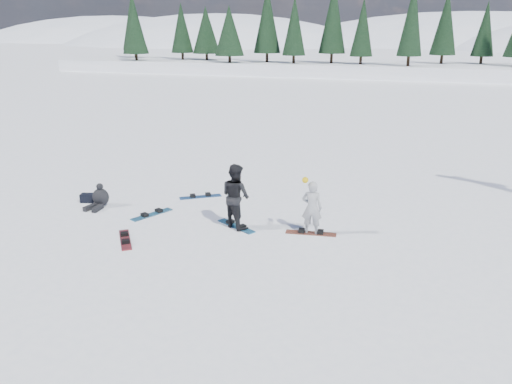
% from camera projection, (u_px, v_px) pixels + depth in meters
% --- Properties ---
extents(ground, '(420.00, 420.00, 0.00)m').
position_uv_depth(ground, '(264.00, 230.00, 15.10)').
color(ground, white).
rests_on(ground, ground).
extents(alpine_backdrop, '(412.50, 227.00, 53.20)m').
position_uv_depth(alpine_backdrop, '(374.00, 82.00, 194.18)').
color(alpine_backdrop, white).
rests_on(alpine_backdrop, ground).
extents(snowboarder_woman, '(0.61, 0.42, 1.78)m').
position_uv_depth(snowboarder_woman, '(312.00, 208.00, 14.61)').
color(snowboarder_woman, '#9E9FA3').
rests_on(snowboarder_woman, ground).
extents(snowboarder_man, '(1.22, 1.15, 2.00)m').
position_uv_depth(snowboarder_man, '(236.00, 196.00, 15.09)').
color(snowboarder_man, black).
rests_on(snowboarder_man, ground).
extents(seated_rider, '(0.61, 0.97, 0.81)m').
position_uv_depth(seated_rider, '(100.00, 198.00, 17.06)').
color(seated_rider, black).
rests_on(seated_rider, ground).
extents(gear_bag, '(0.51, 0.41, 0.30)m').
position_uv_depth(gear_bag, '(87.00, 198.00, 17.53)').
color(gear_bag, black).
rests_on(gear_bag, ground).
extents(snowboard_woman, '(1.52, 0.45, 0.03)m').
position_uv_depth(snowboard_woman, '(311.00, 233.00, 14.86)').
color(snowboard_woman, brown).
rests_on(snowboard_woman, ground).
extents(snowboard_man, '(1.44, 1.00, 0.03)m').
position_uv_depth(snowboard_man, '(236.00, 226.00, 15.39)').
color(snowboard_man, '#1B6695').
rests_on(snowboard_man, ground).
extents(snowboard_loose_a, '(0.90, 1.47, 0.03)m').
position_uv_depth(snowboard_loose_a, '(152.00, 214.00, 16.36)').
color(snowboard_loose_a, '#19608C').
rests_on(snowboard_loose_a, ground).
extents(snowboard_loose_c, '(1.41, 1.05, 0.03)m').
position_uv_depth(snowboard_loose_c, '(201.00, 197.00, 18.08)').
color(snowboard_loose_c, '#1B5098').
rests_on(snowboard_loose_c, ground).
extents(snowboard_loose_b, '(1.09, 1.39, 0.03)m').
position_uv_depth(snowboard_loose_b, '(125.00, 240.00, 14.41)').
color(snowboard_loose_b, maroon).
rests_on(snowboard_loose_b, ground).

